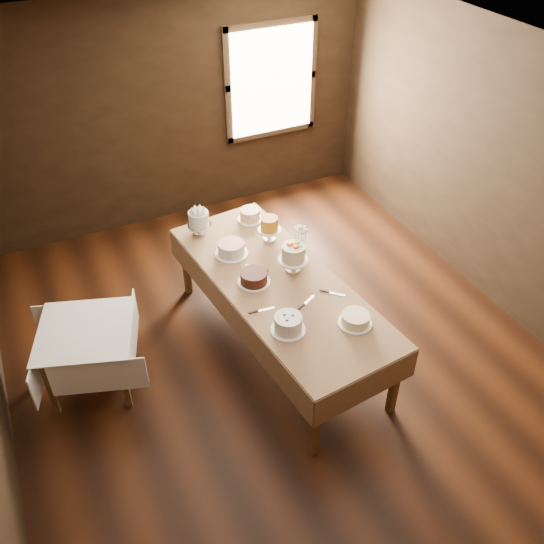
{
  "coord_description": "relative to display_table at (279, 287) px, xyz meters",
  "views": [
    {
      "loc": [
        -1.79,
        -3.56,
        4.25
      ],
      "look_at": [
        0.0,
        0.2,
        0.95
      ],
      "focal_mm": 38.45,
      "sensor_mm": 36.0,
      "label": 1
    }
  ],
  "objects": [
    {
      "name": "floor",
      "position": [
        -0.07,
        -0.19,
        -0.76
      ],
      "size": [
        5.0,
        6.0,
        0.01
      ],
      "primitive_type": "cube",
      "color": "black",
      "rests_on": "ground"
    },
    {
      "name": "ceiling",
      "position": [
        -0.07,
        -0.19,
        2.04
      ],
      "size": [
        5.0,
        6.0,
        0.01
      ],
      "primitive_type": "cube",
      "color": "beige",
      "rests_on": "wall_back"
    },
    {
      "name": "wall_back",
      "position": [
        -0.07,
        2.81,
        0.64
      ],
      "size": [
        5.0,
        0.02,
        2.8
      ],
      "primitive_type": "cube",
      "color": "black",
      "rests_on": "ground"
    },
    {
      "name": "wall_right",
      "position": [
        2.43,
        -0.19,
        0.64
      ],
      "size": [
        0.02,
        6.0,
        2.8
      ],
      "primitive_type": "cube",
      "color": "black",
      "rests_on": "ground"
    },
    {
      "name": "window",
      "position": [
        1.23,
        2.75,
        0.84
      ],
      "size": [
        1.1,
        0.05,
        1.3
      ],
      "primitive_type": "cube",
      "color": "#FFEABF",
      "rests_on": "wall_back"
    },
    {
      "name": "display_table",
      "position": [
        0.0,
        0.0,
        0.0
      ],
      "size": [
        1.31,
        2.74,
        0.82
      ],
      "rotation": [
        0.0,
        0.0,
        0.11
      ],
      "color": "#503315",
      "rests_on": "ground"
    },
    {
      "name": "side_table",
      "position": [
        -1.76,
        0.28,
        -0.15
      ],
      "size": [
        1.03,
        1.03,
        0.68
      ],
      "rotation": [
        0.0,
        0.0,
        -0.32
      ],
      "color": "#503315",
      "rests_on": "ground"
    },
    {
      "name": "cake_meringue",
      "position": [
        -0.39,
        1.07,
        0.18
      ],
      "size": [
        0.29,
        0.29,
        0.26
      ],
      "color": "silver",
      "rests_on": "display_table"
    },
    {
      "name": "cake_speckled",
      "position": [
        0.18,
        1.08,
        0.12
      ],
      "size": [
        0.3,
        0.3,
        0.13
      ],
      "color": "white",
      "rests_on": "display_table"
    },
    {
      "name": "cake_lattice",
      "position": [
        -0.23,
        0.59,
        0.12
      ],
      "size": [
        0.33,
        0.33,
        0.12
      ],
      "color": "white",
      "rests_on": "display_table"
    },
    {
      "name": "cake_caramel",
      "position": [
        0.21,
        0.66,
        0.18
      ],
      "size": [
        0.24,
        0.24,
        0.27
      ],
      "color": "white",
      "rests_on": "display_table"
    },
    {
      "name": "cake_chocolate",
      "position": [
        -0.21,
        0.09,
        0.12
      ],
      "size": [
        0.3,
        0.3,
        0.12
      ],
      "color": "white",
      "rests_on": "display_table"
    },
    {
      "name": "cake_flowers",
      "position": [
        0.2,
        0.1,
        0.19
      ],
      "size": [
        0.29,
        0.29,
        0.29
      ],
      "color": "white",
      "rests_on": "display_table"
    },
    {
      "name": "cake_swirl",
      "position": [
        -0.21,
        -0.61,
        0.13
      ],
      "size": [
        0.3,
        0.3,
        0.15
      ],
      "color": "white",
      "rests_on": "display_table"
    },
    {
      "name": "cake_cream",
      "position": [
        0.34,
        -0.79,
        0.11
      ],
      "size": [
        0.29,
        0.29,
        0.1
      ],
      "color": "white",
      "rests_on": "display_table"
    },
    {
      "name": "cake_server_a",
      "position": [
        0.13,
        -0.35,
        0.06
      ],
      "size": [
        0.22,
        0.13,
        0.01
      ],
      "primitive_type": "cube",
      "rotation": [
        0.0,
        0.0,
        0.48
      ],
      "color": "silver",
      "rests_on": "display_table"
    },
    {
      "name": "cake_server_b",
      "position": [
        0.4,
        -0.39,
        0.06
      ],
      "size": [
        0.19,
        0.18,
        0.01
      ],
      "primitive_type": "cube",
      "rotation": [
        0.0,
        0.0,
        -0.77
      ],
      "color": "silver",
      "rests_on": "display_table"
    },
    {
      "name": "cake_server_c",
      "position": [
        -0.13,
        0.31,
        0.06
      ],
      "size": [
        0.18,
        0.2,
        0.01
      ],
      "primitive_type": "cube",
      "rotation": [
        0.0,
        0.0,
        2.28
      ],
      "color": "silver",
      "rests_on": "display_table"
    },
    {
      "name": "cake_server_d",
      "position": [
        0.28,
        0.36,
        0.06
      ],
      "size": [
        0.1,
        0.23,
        0.01
      ],
      "primitive_type": "cube",
      "rotation": [
        0.0,
        0.0,
        1.23
      ],
      "color": "silver",
      "rests_on": "display_table"
    },
    {
      "name": "cake_server_e",
      "position": [
        -0.27,
        -0.3,
        0.06
      ],
      "size": [
        0.24,
        0.05,
        0.01
      ],
      "primitive_type": "cube",
      "rotation": [
        0.0,
        0.0,
        -0.11
      ],
      "color": "silver",
      "rests_on": "display_table"
    },
    {
      "name": "flower_vase",
      "position": [
        0.37,
        0.28,
        0.12
      ],
      "size": [
        0.14,
        0.14,
        0.12
      ],
      "primitive_type": "imported",
      "rotation": [
        0.0,
        0.0,
        4.51
      ],
      "color": "#2D2823",
      "rests_on": "display_table"
    },
    {
      "name": "flower_bouquet",
      "position": [
        0.37,
        0.28,
        0.3
      ],
      "size": [
        0.14,
        0.14,
        0.2
      ],
      "primitive_type": null,
      "color": "white",
      "rests_on": "flower_vase"
    }
  ]
}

